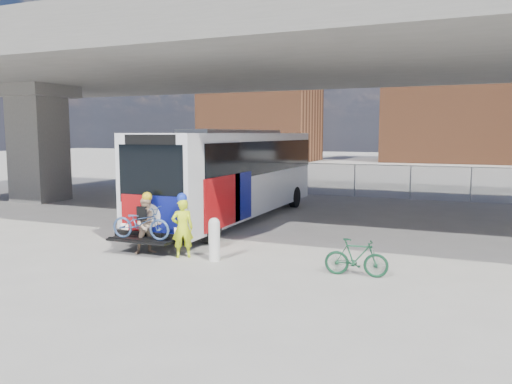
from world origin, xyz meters
The scene contains 9 objects.
ground centered at (0.00, 0.00, 0.00)m, with size 160.00×160.00×0.00m, color #9E9991.
bus centered at (-2.00, 2.63, 2.11)m, with size 2.67×12.94×3.69m.
overpass centered at (0.00, 4.00, 6.54)m, with size 40.00×16.00×7.95m.
chainlink_fence centered at (0.00, 12.00, 1.42)m, with size 30.00×0.06×30.00m.
brick_buildings centered at (1.23, 48.23, 5.42)m, with size 54.00×22.00×12.00m.
bollard centered at (0.26, -3.69, 0.65)m, with size 0.32×0.32×1.22m.
cyclist_hivis centered at (-0.76, -3.69, 0.90)m, with size 0.74×0.68×1.87m.
cyclist_tan centered at (-1.94, -3.69, 0.87)m, with size 1.03×1.02×1.84m.
bike_parked centered at (4.22, -3.69, 0.47)m, with size 0.44×1.57×0.95m, color #16462B.
Camera 1 is at (6.56, -15.82, 3.54)m, focal length 35.00 mm.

